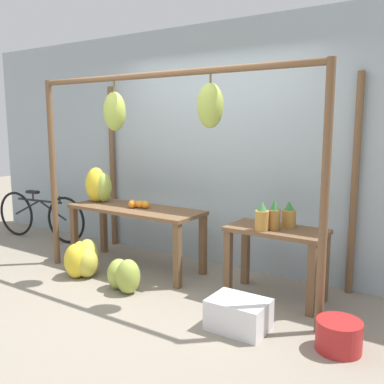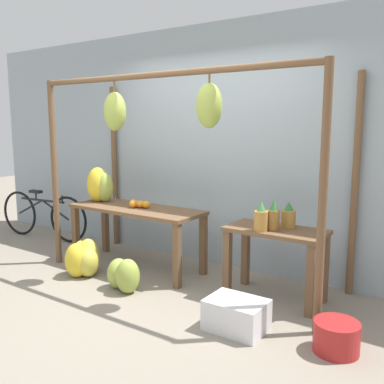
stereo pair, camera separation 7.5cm
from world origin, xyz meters
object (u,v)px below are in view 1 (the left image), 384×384
object	(u,v)px
blue_bucket	(339,336)
parked_bicycle	(40,216)
pineapple_cluster	(275,217)
banana_pile_ground_right	(123,275)
orange_pile	(138,204)
banana_pile_on_table	(99,186)
banana_pile_ground_left	(82,260)
fruit_crate_white	(239,314)

from	to	relation	value
blue_bucket	parked_bicycle	xyz separation A→B (m)	(-4.47, 0.79, 0.23)
pineapple_cluster	banana_pile_ground_right	xyz separation A→B (m)	(-1.34, -0.63, -0.65)
blue_bucket	parked_bicycle	world-z (taller)	parked_bicycle
orange_pile	parked_bicycle	size ratio (longest dim) A/B	0.16
banana_pile_on_table	banana_pile_ground_left	xyz separation A→B (m)	(0.28, -0.57, -0.74)
fruit_crate_white	orange_pile	bearing A→B (deg)	156.98
banana_pile_ground_right	blue_bucket	size ratio (longest dim) A/B	1.39
banana_pile_on_table	blue_bucket	world-z (taller)	banana_pile_on_table
parked_bicycle	orange_pile	bearing A→B (deg)	-5.53
banana_pile_ground_right	parked_bicycle	size ratio (longest dim) A/B	0.29
banana_pile_ground_right	fruit_crate_white	world-z (taller)	banana_pile_ground_right
orange_pile	parked_bicycle	bearing A→B (deg)	174.47
banana_pile_ground_left	parked_bicycle	world-z (taller)	parked_bicycle
orange_pile	banana_pile_ground_right	size ratio (longest dim) A/B	0.55
banana_pile_ground_right	blue_bucket	xyz separation A→B (m)	(2.12, 0.02, -0.05)
banana_pile_ground_right	fruit_crate_white	distance (m)	1.35
orange_pile	blue_bucket	xyz separation A→B (m)	(2.44, -0.60, -0.64)
pineapple_cluster	blue_bucket	world-z (taller)	pineapple_cluster
pineapple_cluster	parked_bicycle	world-z (taller)	pineapple_cluster
orange_pile	banana_pile_on_table	bearing A→B (deg)	177.33
banana_pile_ground_right	fruit_crate_white	xyz separation A→B (m)	(1.34, -0.09, -0.04)
pineapple_cluster	fruit_crate_white	size ratio (longest dim) A/B	0.83
orange_pile	pineapple_cluster	size ratio (longest dim) A/B	0.66
banana_pile_ground_left	parked_bicycle	xyz separation A→B (m)	(-1.67, 0.73, 0.17)
fruit_crate_white	parked_bicycle	xyz separation A→B (m)	(-3.70, 0.90, 0.22)
banana_pile_ground_left	banana_pile_ground_right	xyz separation A→B (m)	(0.69, -0.08, -0.02)
banana_pile_on_table	blue_bucket	distance (m)	3.25
pineapple_cluster	banana_pile_ground_right	distance (m)	1.62
banana_pile_on_table	blue_bucket	xyz separation A→B (m)	(3.08, -0.63, -0.80)
banana_pile_ground_left	banana_pile_ground_right	size ratio (longest dim) A/B	1.08
orange_pile	pineapple_cluster	distance (m)	1.66
orange_pile	blue_bucket	world-z (taller)	orange_pile
pineapple_cluster	banana_pile_on_table	bearing A→B (deg)	179.66
banana_pile_on_table	blue_bucket	size ratio (longest dim) A/B	1.26
orange_pile	banana_pile_ground_right	world-z (taller)	orange_pile
banana_pile_ground_left	banana_pile_ground_right	distance (m)	0.69
blue_bucket	parked_bicycle	bearing A→B (deg)	169.94
banana_pile_ground_right	parked_bicycle	xyz separation A→B (m)	(-2.35, 0.81, 0.18)
orange_pile	banana_pile_ground_left	distance (m)	0.87
blue_bucket	parked_bicycle	distance (m)	4.55
banana_pile_ground_right	fruit_crate_white	size ratio (longest dim) A/B	0.99
blue_bucket	orange_pile	bearing A→B (deg)	166.25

